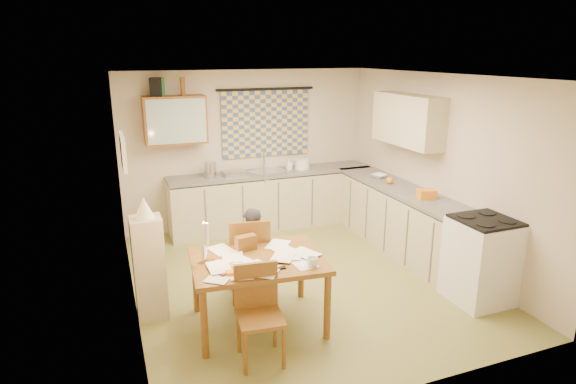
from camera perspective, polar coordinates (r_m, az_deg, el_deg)
name	(u,v)px	position (r m, az deg, el deg)	size (l,w,h in m)	color
floor	(301,279)	(6.20, 1.50, -10.27)	(4.00, 4.50, 0.02)	olive
ceiling	(302,75)	(5.55, 1.70, 13.70)	(4.00, 4.50, 0.02)	white
wall_back	(248,149)	(7.83, -4.80, 5.09)	(4.00, 0.02, 2.50)	beige
wall_front	(413,255)	(3.87, 14.65, -7.18)	(4.00, 0.02, 2.50)	beige
wall_left	(125,201)	(5.34, -18.76, -1.04)	(0.02, 4.50, 2.50)	beige
wall_right	(440,169)	(6.76, 17.55, 2.60)	(0.02, 4.50, 2.50)	beige
window_blind	(266,124)	(7.81, -2.65, 8.08)	(1.45, 0.03, 1.05)	#3A4B7D
curtain_rod	(266,89)	(7.73, -2.66, 12.10)	(0.04, 0.04, 1.60)	black
wall_cabinet	(175,120)	(7.33, -13.24, 8.32)	(0.90, 0.34, 0.70)	brown
wall_cabinet_glass	(177,121)	(7.16, -13.04, 8.16)	(0.84, 0.02, 0.64)	#99B2A5
upper_cabinet_right	(408,120)	(6.98, 14.00, 8.31)	(0.34, 1.30, 0.70)	tan
framed_print	(123,152)	(5.62, -18.98, 4.53)	(0.04, 0.50, 0.40)	beige
print_canvas	(125,152)	(5.62, -18.73, 4.55)	(0.01, 0.42, 0.32)	beige
counter_back	(272,200)	(7.82, -1.89, -0.90)	(3.30, 0.62, 0.92)	tan
counter_right	(404,221)	(7.02, 13.54, -3.39)	(0.62, 2.95, 0.92)	tan
stove	(481,260)	(5.91, 21.93, -7.51)	(0.64, 0.64, 0.99)	white
sink	(269,174)	(7.69, -2.25, 2.12)	(0.55, 0.45, 0.10)	silver
tap	(264,161)	(7.81, -2.86, 3.68)	(0.03, 0.03, 0.28)	silver
dish_rack	(234,173)	(7.52, -6.39, 2.24)	(0.35, 0.30, 0.06)	silver
kettle	(210,170)	(7.42, -9.20, 2.65)	(0.18, 0.18, 0.24)	silver
mixing_bowl	(302,164)	(7.86, 1.69, 3.33)	(0.24, 0.24, 0.16)	white
soap_bottle	(289,164)	(7.83, 0.11, 3.34)	(0.08, 0.08, 0.17)	white
bowl	(379,176)	(7.45, 10.73, 1.89)	(0.28, 0.28, 0.05)	white
orange_bag	(427,194)	(6.51, 16.10, -0.23)	(0.22, 0.16, 0.12)	orange
fruit_orange	(390,180)	(7.12, 11.95, 1.34)	(0.10, 0.10, 0.10)	orange
speaker	(156,87)	(7.25, -15.37, 11.92)	(0.16, 0.20, 0.26)	black
bottle_green	(162,87)	(7.26, -14.70, 11.97)	(0.07, 0.07, 0.26)	#195926
bottle_brown	(183,86)	(7.30, -12.37, 12.14)	(0.07, 0.07, 0.26)	brown
dining_table	(258,291)	(5.09, -3.57, -11.64)	(1.41, 1.13, 0.75)	brown
chair_far	(249,273)	(5.65, -4.64, -9.49)	(0.52, 0.52, 0.99)	brown
chair_near	(260,332)	(4.61, -3.31, -16.29)	(0.45, 0.45, 0.90)	brown
person	(252,254)	(5.51, -4.34, -7.37)	(0.45, 0.34, 1.11)	black
shelf_stand	(149,268)	(5.34, -16.11, -8.67)	(0.32, 0.30, 1.13)	tan
lampshade	(144,208)	(5.10, -16.70, -1.78)	(0.20, 0.20, 0.22)	beige
letter_rack	(246,243)	(5.10, -5.02, -6.03)	(0.22, 0.10, 0.16)	brown
mug	(313,262)	(4.73, 2.93, -8.27)	(0.14, 0.14, 0.09)	white
magazine	(214,273)	(4.64, -8.72, -9.43)	(0.27, 0.30, 0.02)	maroon
book	(217,265)	(4.79, -8.46, -8.56)	(0.18, 0.24, 0.02)	orange
orange_box	(233,273)	(4.59, -6.59, -9.49)	(0.12, 0.08, 0.04)	orange
eyeglasses	(279,268)	(4.68, -1.05, -9.03)	(0.13, 0.04, 0.02)	black
candle_holder	(204,254)	(4.87, -9.89, -7.20)	(0.06, 0.06, 0.18)	silver
candle	(207,233)	(4.81, -9.53, -4.87)	(0.02, 0.02, 0.22)	white
candle_flame	(204,223)	(4.75, -9.98, -3.63)	(0.02, 0.02, 0.02)	#FFCC66
papers	(260,260)	(4.85, -3.39, -8.04)	(1.27, 1.03, 0.02)	white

